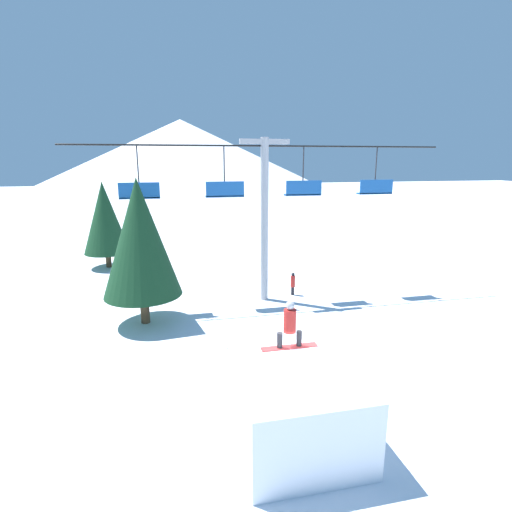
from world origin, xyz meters
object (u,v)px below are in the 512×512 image
object	(u,v)px
snow_ramp	(296,407)
distant_skier	(293,283)
snowboarder	(290,325)
pine_tree_near	(140,238)

from	to	relation	value
snow_ramp	distant_skier	size ratio (longest dim) A/B	2.76
snowboarder	pine_tree_near	size ratio (longest dim) A/B	0.25
snowboarder	distant_skier	distance (m)	10.32
snow_ramp	snowboarder	distance (m)	2.10
snowboarder	distant_skier	size ratio (longest dim) A/B	1.29
distant_skier	pine_tree_near	bearing A→B (deg)	-163.92
snow_ramp	snowboarder	xyz separation A→B (m)	(0.19, 1.28, 1.65)
snowboarder	snow_ramp	bearing A→B (deg)	-98.32
snow_ramp	pine_tree_near	distance (m)	10.06
distant_skier	snow_ramp	bearing A→B (deg)	-107.17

